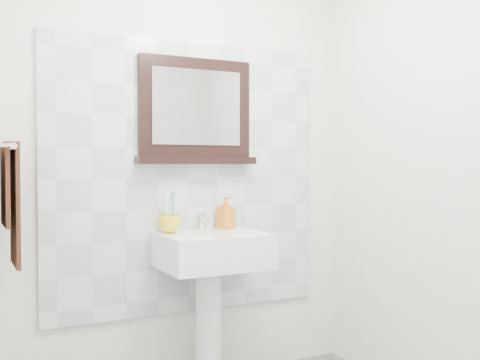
% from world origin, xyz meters
% --- Properties ---
extents(back_wall, '(2.00, 0.01, 2.50)m').
position_xyz_m(back_wall, '(0.00, 1.10, 1.25)').
color(back_wall, silver).
rests_on(back_wall, ground).
extents(left_wall, '(0.01, 2.20, 2.50)m').
position_xyz_m(left_wall, '(-1.00, 0.00, 1.25)').
color(left_wall, silver).
rests_on(left_wall, ground).
extents(right_wall, '(0.01, 2.20, 2.50)m').
position_xyz_m(right_wall, '(1.00, 0.00, 1.25)').
color(right_wall, silver).
rests_on(right_wall, ground).
extents(splashback, '(1.60, 0.02, 1.50)m').
position_xyz_m(splashback, '(0.00, 1.09, 1.15)').
color(splashback, silver).
rests_on(splashback, back_wall).
extents(pedestal_sink, '(0.55, 0.44, 0.96)m').
position_xyz_m(pedestal_sink, '(0.05, 0.87, 0.68)').
color(pedestal_sink, white).
rests_on(pedestal_sink, ground).
extents(toothbrush_cup, '(0.13, 0.13, 0.09)m').
position_xyz_m(toothbrush_cup, '(-0.15, 0.98, 0.91)').
color(toothbrush_cup, yellow).
rests_on(toothbrush_cup, pedestal_sink).
extents(toothbrushes, '(0.05, 0.04, 0.21)m').
position_xyz_m(toothbrushes, '(-0.15, 0.99, 0.98)').
color(toothbrushes, white).
rests_on(toothbrushes, toothbrush_cup).
extents(soap_dispenser, '(0.10, 0.10, 0.18)m').
position_xyz_m(soap_dispenser, '(0.20, 1.02, 0.95)').
color(soap_dispenser, '#C04316').
rests_on(soap_dispenser, pedestal_sink).
extents(framed_mirror, '(0.69, 0.11, 0.59)m').
position_xyz_m(framed_mirror, '(0.03, 1.06, 1.50)').
color(framed_mirror, black).
rests_on(framed_mirror, back_wall).
extents(towel_bar, '(0.07, 0.40, 0.03)m').
position_xyz_m(towel_bar, '(-0.95, 0.85, 1.30)').
color(towel_bar, silver).
rests_on(towel_bar, left_wall).
extents(hand_towel, '(0.06, 0.30, 0.55)m').
position_xyz_m(hand_towel, '(-0.94, 0.85, 1.09)').
color(hand_towel, black).
rests_on(hand_towel, towel_bar).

